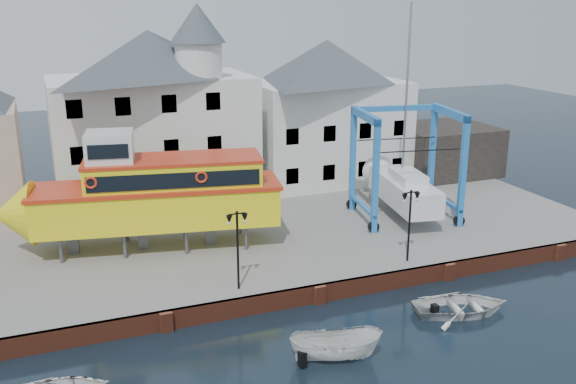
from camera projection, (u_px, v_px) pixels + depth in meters
name	position (u px, v px, depth m)	size (l,w,h in m)	color
ground	(319.00, 303.00, 33.48)	(140.00, 140.00, 0.00)	black
hardstanding	(252.00, 227.00, 43.14)	(44.00, 22.00, 1.00)	slate
quay_wall	(318.00, 294.00, 33.43)	(44.00, 0.47, 1.00)	maroon
building_white_main	(154.00, 114.00, 46.05)	(14.00, 8.30, 14.00)	silver
building_white_right	(326.00, 111.00, 51.66)	(12.00, 8.00, 11.20)	silver
shed_dark	(442.00, 149.00, 54.42)	(8.00, 7.00, 4.00)	black
lamp_post_left	(237.00, 230.00, 31.94)	(1.12, 0.32, 4.20)	black
lamp_post_right	(410.00, 208.00, 35.45)	(1.12, 0.32, 4.20)	black
tour_boat	(141.00, 194.00, 37.26)	(16.71, 6.74, 7.09)	#59595E
travel_lift	(400.00, 181.00, 43.75)	(7.36, 9.60, 14.09)	#1772B1
motorboat_a	(336.00, 360.00, 28.22)	(1.54, 4.08, 1.58)	silver
motorboat_b	(461.00, 313.00, 32.44)	(3.47, 4.85, 1.01)	silver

